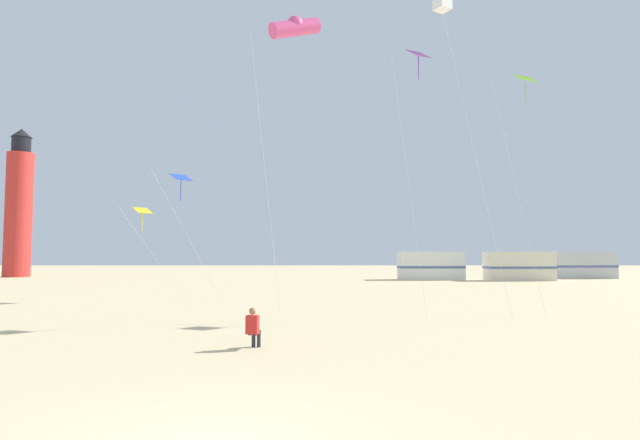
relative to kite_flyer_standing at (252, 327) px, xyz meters
The scene contains 10 objects.
kite_flyer_standing is the anchor object (origin of this frame).
kite_diamond_blue 13.11m from the kite_flyer_standing, 115.34° to the left, with size 3.18×3.11×6.70m.
kite_diamond_lime 17.34m from the kite_flyer_standing, 37.09° to the left, with size 2.20×2.20×11.06m.
kite_diamond_gold 17.58m from the kite_flyer_standing, 119.57° to the left, with size 3.32×3.32×5.37m.
kite_diamond_violet 14.85m from the kite_flyer_standing, 52.10° to the left, with size 1.86×1.86×12.04m.
kite_tube_rainbow 14.22m from the kite_flyer_standing, 84.03° to the left, with size 3.28×3.03×13.43m.
lighthouse_distant 53.62m from the kite_flyer_standing, 127.20° to the left, with size 2.80×2.80×16.80m.
rv_van_white 38.79m from the kite_flyer_standing, 70.38° to the left, with size 6.46×2.40×2.80m.
rv_van_cream 41.07m from the kite_flyer_standing, 58.69° to the left, with size 6.52×2.57×2.80m.
rv_van_silver 49.14m from the kite_flyer_standing, 52.87° to the left, with size 6.53×2.61×2.80m.
Camera 1 is at (1.61, -6.90, 2.71)m, focal length 28.39 mm.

